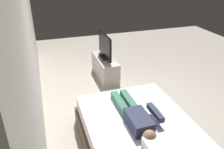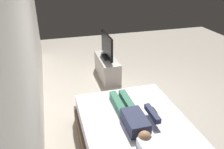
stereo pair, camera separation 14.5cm
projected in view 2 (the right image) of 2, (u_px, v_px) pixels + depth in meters
The scene contains 7 objects.
ground_plane at pixel (137, 109), 4.47m from camera, with size 10.00×10.00×0.00m, color #ADA393.
back_wall at pixel (30, 42), 3.75m from camera, with size 6.40×0.10×2.80m, color silver.
bed at pixel (135, 137), 3.38m from camera, with size 1.98×1.56×0.54m.
person at pixel (133, 116), 3.24m from camera, with size 1.26×0.46×0.18m.
remote at pixel (154, 110), 3.50m from camera, with size 0.15×0.04×0.02m, color black.
tv_stand at pixel (107, 67), 5.61m from camera, with size 1.10×0.40×0.50m, color #B7B2AD.
tv at pixel (107, 47), 5.37m from camera, with size 0.88×0.20×0.59m.
Camera 2 is at (-3.42, 1.48, 2.60)m, focal length 36.71 mm.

